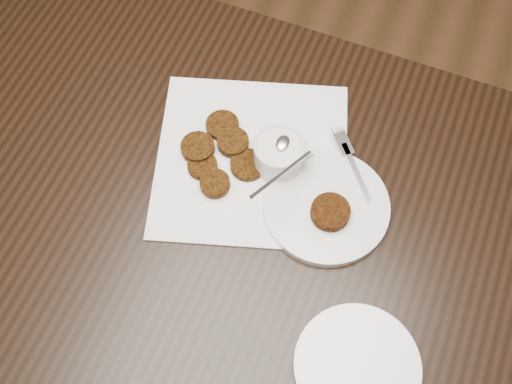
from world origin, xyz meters
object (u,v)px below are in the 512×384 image
plate_with_patty (327,204)px  plate_empty (357,366)px  sauce_ramekin (279,144)px  table (206,279)px  napkin (252,159)px

plate_with_patty → plate_empty: (0.13, -0.23, -0.01)m
plate_with_patty → plate_empty: 0.26m
sauce_ramekin → plate_with_patty: (0.10, -0.05, -0.05)m
sauce_ramekin → plate_with_patty: sauce_ramekin is taller
sauce_ramekin → plate_with_patty: 0.12m
sauce_ramekin → plate_empty: size_ratio=0.64×
table → sauce_ramekin: 0.47m
sauce_ramekin → table: bearing=-130.5°
table → plate_empty: (0.34, -0.15, 0.38)m
napkin → plate_with_patty: plate_with_patty is taller
napkin → plate_empty: bearing=-44.1°
napkin → sauce_ramekin: sauce_ramekin is taller
plate_empty → table: bearing=156.0°
table → plate_with_patty: size_ratio=6.40×
sauce_ramekin → napkin: bearing=-167.9°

